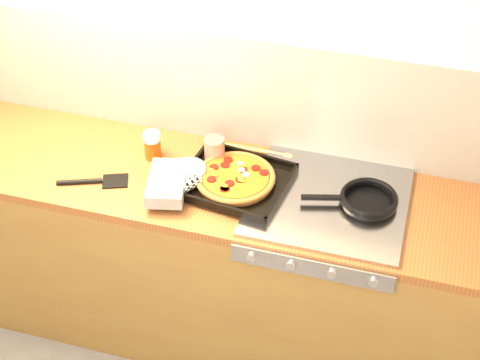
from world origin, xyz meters
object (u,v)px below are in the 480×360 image
(juice_glass, at_px, (152,145))
(frying_pan, at_px, (367,200))
(pizza_on_tray, at_px, (217,179))
(tomato_can, at_px, (214,151))

(juice_glass, bearing_deg, frying_pan, -4.01)
(pizza_on_tray, xyz_separation_m, juice_glass, (-0.31, 0.11, 0.02))
(pizza_on_tray, height_order, juice_glass, juice_glass)
(pizza_on_tray, xyz_separation_m, frying_pan, (0.59, 0.05, -0.01))
(pizza_on_tray, relative_size, juice_glass, 4.64)
(juice_glass, bearing_deg, pizza_on_tray, -19.66)
(tomato_can, bearing_deg, pizza_on_tray, -69.03)
(frying_pan, height_order, juice_glass, juice_glass)
(pizza_on_tray, relative_size, tomato_can, 4.68)
(pizza_on_tray, relative_size, frying_pan, 1.44)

